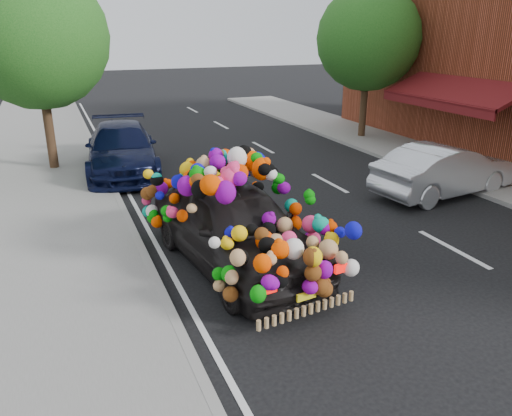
{
  "coord_description": "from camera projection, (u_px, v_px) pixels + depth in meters",
  "views": [
    {
      "loc": [
        -3.69,
        -7.11,
        4.27
      ],
      "look_at": [
        -0.44,
        0.81,
        1.18
      ],
      "focal_mm": 35.0,
      "sensor_mm": 36.0,
      "label": 1
    }
  ],
  "objects": [
    {
      "name": "footpath_far",
      "position": [
        503.0,
        182.0,
        14.47
      ],
      "size": [
        3.0,
        40.0,
        0.12
      ],
      "primitive_type": "cube",
      "color": "gray",
      "rests_on": "ground"
    },
    {
      "name": "plush_art_car",
      "position": [
        234.0,
        207.0,
        9.21
      ],
      "size": [
        2.84,
        5.13,
        2.25
      ],
      "rotation": [
        0.0,
        0.0,
        0.13
      ],
      "color": "black",
      "rests_on": "ground"
    },
    {
      "name": "silver_hatchback",
      "position": [
        444.0,
        170.0,
        13.36
      ],
      "size": [
        4.33,
        2.01,
        1.38
      ],
      "primitive_type": "imported",
      "rotation": [
        0.0,
        0.0,
        1.71
      ],
      "color": "silver",
      "rests_on": "ground"
    },
    {
      "name": "ground",
      "position": [
        296.0,
        281.0,
        8.96
      ],
      "size": [
        100.0,
        100.0,
        0.0
      ],
      "primitive_type": "plane",
      "color": "black",
      "rests_on": "ground"
    },
    {
      "name": "navy_sedan",
      "position": [
        122.0,
        149.0,
        15.46
      ],
      "size": [
        2.64,
        5.31,
        1.48
      ],
      "primitive_type": "imported",
      "rotation": [
        0.0,
        0.0,
        -0.11
      ],
      "color": "black",
      "rests_on": "ground"
    },
    {
      "name": "sidewalk",
      "position": [
        37.0,
        329.0,
        7.4
      ],
      "size": [
        4.0,
        60.0,
        0.12
      ],
      "primitive_type": "cube",
      "color": "gray",
      "rests_on": "ground"
    },
    {
      "name": "tree_near_sidewalk",
      "position": [
        36.0,
        37.0,
        14.5
      ],
      "size": [
        4.2,
        4.2,
        6.13
      ],
      "color": "#332114",
      "rests_on": "ground"
    },
    {
      "name": "kerb",
      "position": [
        166.0,
        303.0,
        8.1
      ],
      "size": [
        0.15,
        60.0,
        0.13
      ],
      "primitive_type": "cube",
      "color": "gray",
      "rests_on": "ground"
    },
    {
      "name": "lane_markings",
      "position": [
        453.0,
        249.0,
        10.24
      ],
      "size": [
        6.0,
        50.0,
        0.01
      ],
      "primitive_type": null,
      "color": "silver",
      "rests_on": "ground"
    },
    {
      "name": "tree_far_b",
      "position": [
        368.0,
        39.0,
        19.19
      ],
      "size": [
        4.0,
        4.0,
        5.9
      ],
      "color": "#332114",
      "rests_on": "ground"
    }
  ]
}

